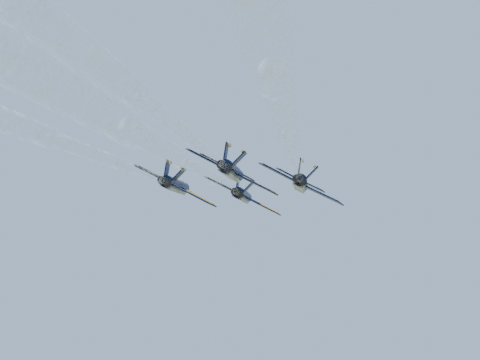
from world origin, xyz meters
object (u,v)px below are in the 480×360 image
(jet_slot, at_px, (232,172))
(jet_right, at_px, (301,184))
(jet_left, at_px, (176,186))
(jet_lead, at_px, (243,196))

(jet_slot, bearing_deg, jet_right, 48.27)
(jet_left, bearing_deg, jet_lead, 48.92)
(jet_left, height_order, jet_right, same)
(jet_lead, height_order, jet_left, same)
(jet_right, bearing_deg, jet_slot, -131.73)
(jet_lead, bearing_deg, jet_slot, -89.71)
(jet_lead, xyz_separation_m, jet_left, (-6.76, -12.11, 0.00))
(jet_left, bearing_deg, jet_right, 0.34)
(jet_lead, height_order, jet_slot, same)
(jet_slot, bearing_deg, jet_left, 132.16)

